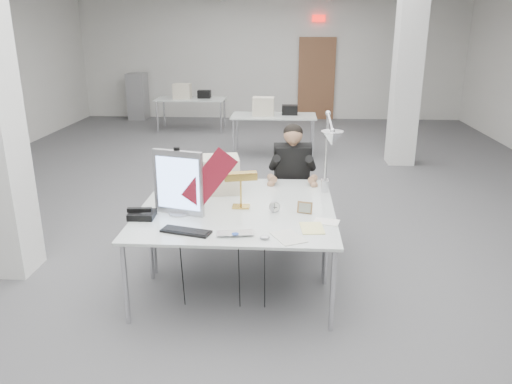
# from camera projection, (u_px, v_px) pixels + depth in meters

# --- Properties ---
(room_shell) EXTENTS (10.04, 14.04, 3.24)m
(room_shell) POSITION_uv_depth(u_px,v_px,m) (256.00, 80.00, 6.45)
(room_shell) COLOR #4E4E51
(room_shell) RESTS_ON ground
(desk_main) EXTENTS (1.80, 0.90, 0.02)m
(desk_main) POSITION_uv_depth(u_px,v_px,m) (232.00, 226.00, 4.26)
(desk_main) COLOR silver
(desk_main) RESTS_ON room_shell
(desk_second) EXTENTS (1.80, 0.90, 0.02)m
(desk_second) POSITION_uv_depth(u_px,v_px,m) (242.00, 192.00, 5.12)
(desk_second) COLOR silver
(desk_second) RESTS_ON room_shell
(bg_desk_a) EXTENTS (1.60, 0.80, 0.02)m
(bg_desk_a) POSITION_uv_depth(u_px,v_px,m) (274.00, 116.00, 9.46)
(bg_desk_a) COLOR silver
(bg_desk_a) RESTS_ON room_shell
(bg_desk_b) EXTENTS (1.60, 0.80, 0.02)m
(bg_desk_b) POSITION_uv_depth(u_px,v_px,m) (191.00, 99.00, 11.66)
(bg_desk_b) COLOR silver
(bg_desk_b) RESTS_ON room_shell
(filing_cabinet) EXTENTS (0.45, 0.55, 1.20)m
(filing_cabinet) POSITION_uv_depth(u_px,v_px,m) (138.00, 96.00, 13.18)
(filing_cabinet) COLOR gray
(filing_cabinet) RESTS_ON room_shell
(office_chair) EXTENTS (0.56, 0.56, 1.06)m
(office_chair) POSITION_uv_depth(u_px,v_px,m) (292.00, 193.00, 5.77)
(office_chair) COLOR black
(office_chair) RESTS_ON room_shell
(seated_person) EXTENTS (0.49, 0.59, 0.84)m
(seated_person) POSITION_uv_depth(u_px,v_px,m) (292.00, 163.00, 5.61)
(seated_person) COLOR black
(seated_person) RESTS_ON office_chair
(monitor) EXTENTS (0.47, 0.17, 0.59)m
(monitor) POSITION_uv_depth(u_px,v_px,m) (178.00, 183.00, 4.41)
(monitor) COLOR #A4A3A8
(monitor) RESTS_ON desk_main
(pennant) EXTENTS (0.49, 0.17, 0.55)m
(pennant) POSITION_uv_depth(u_px,v_px,m) (210.00, 178.00, 4.34)
(pennant) COLOR maroon
(pennant) RESTS_ON monitor
(keyboard) EXTENTS (0.44, 0.24, 0.02)m
(keyboard) POSITION_uv_depth(u_px,v_px,m) (186.00, 231.00, 4.08)
(keyboard) COLOR black
(keyboard) RESTS_ON desk_main
(laptop) EXTENTS (0.32, 0.23, 0.02)m
(laptop) POSITION_uv_depth(u_px,v_px,m) (235.00, 236.00, 3.99)
(laptop) COLOR silver
(laptop) RESTS_ON desk_main
(mouse) EXTENTS (0.09, 0.06, 0.03)m
(mouse) POSITION_uv_depth(u_px,v_px,m) (265.00, 237.00, 3.95)
(mouse) COLOR #B5B5BA
(mouse) RESTS_ON desk_main
(bankers_lamp) EXTENTS (0.29, 0.17, 0.31)m
(bankers_lamp) POSITION_uv_depth(u_px,v_px,m) (241.00, 192.00, 4.61)
(bankers_lamp) COLOR #CC873F
(bankers_lamp) RESTS_ON desk_main
(desk_phone) EXTENTS (0.23, 0.21, 0.06)m
(desk_phone) POSITION_uv_depth(u_px,v_px,m) (142.00, 215.00, 4.40)
(desk_phone) COLOR black
(desk_phone) RESTS_ON desk_main
(picture_frame_left) EXTENTS (0.15, 0.05, 0.12)m
(picture_frame_left) POSITION_uv_depth(u_px,v_px,m) (166.00, 201.00, 4.65)
(picture_frame_left) COLOR #AB8949
(picture_frame_left) RESTS_ON desk_main
(picture_frame_right) EXTENTS (0.14, 0.07, 0.11)m
(picture_frame_right) POSITION_uv_depth(u_px,v_px,m) (305.00, 208.00, 4.49)
(picture_frame_right) COLOR #996D42
(picture_frame_right) RESTS_ON desk_main
(desk_clock) EXTENTS (0.11, 0.07, 0.10)m
(desk_clock) POSITION_uv_depth(u_px,v_px,m) (275.00, 207.00, 4.53)
(desk_clock) COLOR #A5A4A9
(desk_clock) RESTS_ON desk_main
(paper_stack_a) EXTENTS (0.32, 0.35, 0.01)m
(paper_stack_a) POSITION_uv_depth(u_px,v_px,m) (288.00, 237.00, 3.99)
(paper_stack_a) COLOR silver
(paper_stack_a) RESTS_ON desk_main
(paper_stack_b) EXTENTS (0.21, 0.28, 0.01)m
(paper_stack_b) POSITION_uv_depth(u_px,v_px,m) (312.00, 228.00, 4.17)
(paper_stack_b) COLOR #FFF898
(paper_stack_b) RESTS_ON desk_main
(paper_stack_c) EXTENTS (0.25, 0.20, 0.01)m
(paper_stack_c) POSITION_uv_depth(u_px,v_px,m) (326.00, 222.00, 4.30)
(paper_stack_c) COLOR white
(paper_stack_c) RESTS_ON desk_main
(beige_monitor) EXTENTS (0.44, 0.42, 0.36)m
(beige_monitor) POSITION_uv_depth(u_px,v_px,m) (220.00, 174.00, 5.06)
(beige_monitor) COLOR beige
(beige_monitor) RESTS_ON desk_second
(architect_lamp) EXTENTS (0.40, 0.67, 0.81)m
(architect_lamp) POSITION_uv_depth(u_px,v_px,m) (328.00, 159.00, 4.75)
(architect_lamp) COLOR #B3B3B7
(architect_lamp) RESTS_ON desk_second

